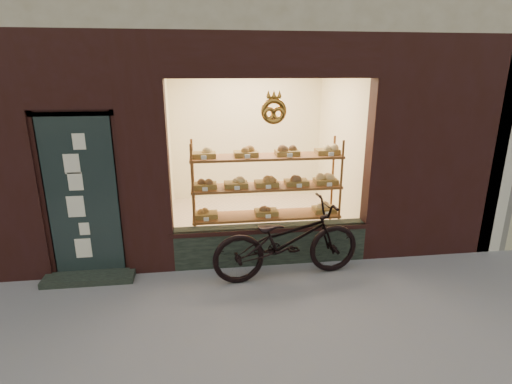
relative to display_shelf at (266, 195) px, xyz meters
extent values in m
plane|color=slate|center=(-0.45, -2.55, -0.87)|extent=(90.00, 90.00, 0.00)
cube|color=black|center=(0.00, -0.42, -0.60)|extent=(2.70, 0.25, 0.55)
cube|color=#1D2929|center=(-2.45, -0.49, 0.23)|extent=(0.90, 0.04, 2.15)
cube|color=black|center=(-2.45, -0.65, -0.83)|extent=(1.15, 0.35, 0.08)
torus|color=#C27F2D|center=(0.00, -0.53, 1.28)|extent=(0.33, 0.07, 0.33)
cube|color=brown|center=(0.00, 0.00, -0.82)|extent=(2.20, 0.45, 0.04)
cube|color=brown|center=(0.00, 0.00, -0.32)|extent=(2.20, 0.45, 0.03)
cube|color=brown|center=(0.00, 0.00, 0.13)|extent=(2.20, 0.45, 0.04)
cube|color=brown|center=(0.00, 0.00, 0.58)|extent=(2.20, 0.45, 0.04)
cylinder|color=brown|center=(-1.07, -0.19, -0.02)|extent=(0.04, 0.04, 1.70)
cylinder|color=brown|center=(1.07, -0.19, -0.02)|extent=(0.04, 0.04, 1.70)
cylinder|color=brown|center=(-1.07, 0.20, -0.02)|extent=(0.04, 0.04, 1.70)
cylinder|color=brown|center=(1.07, 0.20, -0.02)|extent=(0.04, 0.04, 1.70)
cube|color=brown|center=(-0.90, 0.00, -0.27)|extent=(0.34, 0.24, 0.07)
sphere|color=olive|center=(-0.90, 0.00, -0.19)|extent=(0.11, 0.11, 0.11)
cube|color=white|center=(-0.90, -0.18, -0.27)|extent=(0.07, 0.01, 0.05)
cube|color=brown|center=(0.00, 0.00, -0.27)|extent=(0.34, 0.24, 0.07)
sphere|color=#4B381B|center=(0.00, 0.00, -0.19)|extent=(0.11, 0.11, 0.11)
cube|color=white|center=(0.00, -0.18, -0.27)|extent=(0.07, 0.01, 0.05)
cube|color=brown|center=(0.90, 0.00, -0.27)|extent=(0.34, 0.24, 0.07)
sphere|color=tan|center=(0.90, 0.00, -0.19)|extent=(0.11, 0.11, 0.11)
cube|color=white|center=(0.90, -0.18, -0.27)|extent=(0.08, 0.01, 0.05)
cube|color=brown|center=(-0.90, 0.00, 0.18)|extent=(0.34, 0.24, 0.07)
sphere|color=#4B381B|center=(-0.90, 0.00, 0.26)|extent=(0.11, 0.11, 0.11)
cube|color=white|center=(-0.90, -0.18, 0.18)|extent=(0.07, 0.01, 0.06)
cube|color=brown|center=(-0.45, 0.00, 0.18)|extent=(0.34, 0.24, 0.07)
sphere|color=tan|center=(-0.45, 0.00, 0.26)|extent=(0.11, 0.11, 0.11)
cube|color=white|center=(-0.45, -0.18, 0.18)|extent=(0.07, 0.01, 0.06)
cube|color=brown|center=(0.00, 0.00, 0.18)|extent=(0.34, 0.24, 0.07)
sphere|color=olive|center=(0.00, 0.00, 0.26)|extent=(0.11, 0.11, 0.11)
cube|color=white|center=(0.00, -0.18, 0.18)|extent=(0.07, 0.01, 0.06)
cube|color=brown|center=(0.45, 0.00, 0.18)|extent=(0.34, 0.24, 0.07)
sphere|color=#4B381B|center=(0.45, 0.00, 0.26)|extent=(0.11, 0.11, 0.11)
cube|color=white|center=(0.45, -0.18, 0.18)|extent=(0.07, 0.01, 0.06)
cube|color=brown|center=(0.90, 0.00, 0.18)|extent=(0.34, 0.24, 0.07)
sphere|color=tan|center=(0.90, 0.00, 0.26)|extent=(0.11, 0.11, 0.11)
cube|color=white|center=(0.90, -0.18, 0.18)|extent=(0.08, 0.01, 0.06)
cube|color=brown|center=(-0.90, 0.00, 0.63)|extent=(0.34, 0.24, 0.07)
sphere|color=tan|center=(-0.90, 0.00, 0.71)|extent=(0.11, 0.11, 0.11)
cube|color=white|center=(-0.90, -0.18, 0.63)|extent=(0.07, 0.01, 0.06)
cube|color=brown|center=(-0.30, 0.00, 0.63)|extent=(0.34, 0.24, 0.07)
sphere|color=olive|center=(-0.30, 0.00, 0.71)|extent=(0.11, 0.11, 0.11)
cube|color=white|center=(-0.30, -0.18, 0.63)|extent=(0.08, 0.01, 0.06)
cube|color=brown|center=(0.30, 0.00, 0.63)|extent=(0.34, 0.24, 0.07)
sphere|color=#4B381B|center=(0.30, 0.00, 0.71)|extent=(0.11, 0.11, 0.11)
cube|color=white|center=(0.30, -0.18, 0.63)|extent=(0.07, 0.01, 0.06)
cube|color=brown|center=(0.90, 0.00, 0.63)|extent=(0.34, 0.24, 0.07)
sphere|color=tan|center=(0.90, 0.00, 0.71)|extent=(0.11, 0.11, 0.11)
cube|color=white|center=(0.90, -0.18, 0.63)|extent=(0.08, 0.01, 0.06)
imported|color=black|center=(0.14, -0.88, -0.35)|extent=(2.04, 0.91, 1.04)
camera|label=1|loc=(-0.90, -5.57, 1.78)|focal=28.00mm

